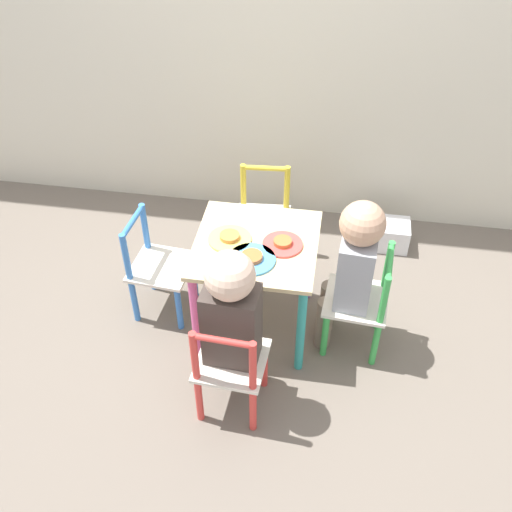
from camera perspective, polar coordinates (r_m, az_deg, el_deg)
ground_plane at (r=2.77m, az=0.00°, el=-6.40°), size 6.00×6.00×0.00m
kids_table at (r=2.49m, az=0.00°, el=-0.27°), size 0.50×0.50×0.49m
chair_green at (r=2.56m, az=10.02°, el=-4.38°), size 0.28×0.28×0.50m
chair_red at (r=2.30m, az=-2.47°, el=-10.54°), size 0.27×0.27×0.50m
chair_blue at (r=2.71m, az=-9.41°, el=-1.11°), size 0.28×0.28×0.50m
chair_yellow at (r=2.94m, az=0.73°, el=3.44°), size 0.28×0.28×0.50m
child_right at (r=2.41m, az=9.21°, el=-0.66°), size 0.23×0.21×0.75m
child_front at (r=2.16m, az=-2.26°, el=-5.72°), size 0.21×0.23×0.77m
plate_right at (r=2.41m, az=2.55°, el=1.18°), size 0.16×0.16×0.03m
plate_front at (r=2.34m, az=-0.42°, el=-0.25°), size 0.19×0.19×0.03m
plate_left at (r=2.44m, az=-2.52°, el=1.70°), size 0.18×0.18×0.03m
storage_bin at (r=3.20m, az=12.46°, el=2.04°), size 0.21×0.16×0.14m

